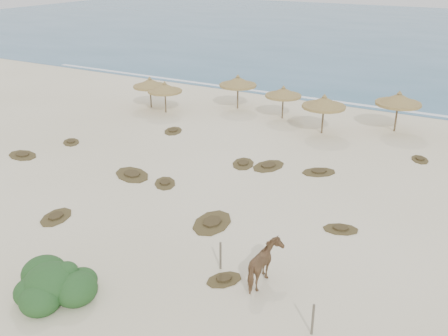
{
  "coord_description": "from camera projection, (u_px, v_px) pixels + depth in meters",
  "views": [
    {
      "loc": [
        11.96,
        -17.52,
        12.28
      ],
      "look_at": [
        -0.66,
        5.0,
        1.27
      ],
      "focal_mm": 40.0,
      "sensor_mm": 36.0,
      "label": 1
    }
  ],
  "objects": [
    {
      "name": "ocean",
      "position": [
        429.0,
        34.0,
        84.42
      ],
      "size": [
        200.0,
        100.0,
        0.01
      ],
      "primitive_type": "cube",
      "color": "#275A76",
      "rests_on": "ground"
    },
    {
      "name": "scrub_2",
      "position": [
        165.0,
        183.0,
        29.1
      ],
      "size": [
        2.1,
        2.23,
        0.16
      ],
      "rotation": [
        0.0,
        0.0,
        2.21
      ],
      "color": "brown",
      "rests_on": "ground"
    },
    {
      "name": "fence_post_near",
      "position": [
        221.0,
        256.0,
        20.99
      ],
      "size": [
        0.11,
        0.11,
        1.29
      ],
      "primitive_type": "cylinder",
      "rotation": [
        0.0,
        0.0,
        -0.12
      ],
      "color": "brown",
      "rests_on": "ground"
    },
    {
      "name": "horse",
      "position": [
        264.0,
        265.0,
        19.89
      ],
      "size": [
        1.12,
        2.2,
        1.8
      ],
      "primitive_type": "imported",
      "rotation": [
        0.0,
        0.0,
        3.21
      ],
      "color": "brown",
      "rests_on": "ground"
    },
    {
      "name": "palapa_3",
      "position": [
        283.0,
        93.0,
        40.05
      ],
      "size": [
        3.53,
        3.53,
        2.74
      ],
      "rotation": [
        0.0,
        0.0,
        0.24
      ],
      "color": "brown",
      "rests_on": "ground"
    },
    {
      "name": "scrub_11",
      "position": [
        56.0,
        217.0,
        25.33
      ],
      "size": [
        1.83,
        2.34,
        0.16
      ],
      "rotation": [
        0.0,
        0.0,
        1.83
      ],
      "color": "brown",
      "rests_on": "ground"
    },
    {
      "name": "palapa_1",
      "position": [
        165.0,
        88.0,
        41.56
      ],
      "size": [
        2.95,
        2.95,
        2.7
      ],
      "rotation": [
        0.0,
        0.0,
        0.02
      ],
      "color": "brown",
      "rests_on": "ground"
    },
    {
      "name": "scrub_0",
      "position": [
        23.0,
        155.0,
        33.18
      ],
      "size": [
        2.58,
        1.93,
        0.16
      ],
      "rotation": [
        0.0,
        0.0,
        2.95
      ],
      "color": "brown",
      "rests_on": "ground"
    },
    {
      "name": "scrub_12",
      "position": [
        224.0,
        279.0,
        20.44
      ],
      "size": [
        1.7,
        1.85,
        0.16
      ],
      "rotation": [
        0.0,
        0.0,
        0.98
      ],
      "color": "brown",
      "rests_on": "ground"
    },
    {
      "name": "palapa_2",
      "position": [
        238.0,
        82.0,
        42.6
      ],
      "size": [
        3.86,
        3.86,
        3.0
      ],
      "rotation": [
        0.0,
        0.0,
        -0.24
      ],
      "color": "brown",
      "rests_on": "ground"
    },
    {
      "name": "bush",
      "position": [
        53.0,
        285.0,
        19.35
      ],
      "size": [
        3.54,
        3.12,
        1.59
      ],
      "rotation": [
        0.0,
        0.0,
        0.12
      ],
      "color": "#2C5725",
      "rests_on": "ground"
    },
    {
      "name": "scrub_6",
      "position": [
        173.0,
        131.0,
        37.78
      ],
      "size": [
        1.99,
        2.36,
        0.16
      ],
      "rotation": [
        0.0,
        0.0,
        1.97
      ],
      "color": "brown",
      "rests_on": "ground"
    },
    {
      "name": "palapa_4",
      "position": [
        324.0,
        103.0,
        36.53
      ],
      "size": [
        3.97,
        3.97,
        3.01
      ],
      "rotation": [
        0.0,
        0.0,
        -0.28
      ],
      "color": "brown",
      "rests_on": "ground"
    },
    {
      "name": "scrub_9",
      "position": [
        212.0,
        222.0,
        24.8
      ],
      "size": [
        2.09,
        2.91,
        0.16
      ],
      "rotation": [
        0.0,
        0.0,
        1.7
      ],
      "color": "brown",
      "rests_on": "ground"
    },
    {
      "name": "fence_post_far",
      "position": [
        313.0,
        319.0,
        17.33
      ],
      "size": [
        0.12,
        0.12,
        1.26
      ],
      "primitive_type": "cylinder",
      "rotation": [
        0.0,
        0.0,
        -0.32
      ],
      "color": "brown",
      "rests_on": "ground"
    },
    {
      "name": "foam_line",
      "position": [
        344.0,
        103.0,
        45.11
      ],
      "size": [
        70.0,
        0.6,
        0.01
      ],
      "primitive_type": "cube",
      "color": "white",
      "rests_on": "ground"
    },
    {
      "name": "palapa_0",
      "position": [
        150.0,
        84.0,
        42.98
      ],
      "size": [
        3.06,
        3.06,
        2.73
      ],
      "rotation": [
        0.0,
        0.0,
        -0.05
      ],
      "color": "brown",
      "rests_on": "ground"
    },
    {
      "name": "scrub_10",
      "position": [
        420.0,
        159.0,
        32.49
      ],
      "size": [
        1.57,
        1.86,
        0.16
      ],
      "rotation": [
        0.0,
        0.0,
        1.97
      ],
      "color": "brown",
      "rests_on": "ground"
    },
    {
      "name": "scrub_1",
      "position": [
        132.0,
        174.0,
        30.23
      ],
      "size": [
        3.2,
        2.74,
        0.16
      ],
      "rotation": [
        0.0,
        0.0,
        2.71
      ],
      "color": "brown",
      "rests_on": "ground"
    },
    {
      "name": "ground",
      "position": [
        186.0,
        230.0,
        24.25
      ],
      "size": [
        160.0,
        160.0,
        0.0
      ],
      "primitive_type": "plane",
      "color": "#F0E2C5",
      "rests_on": "ground"
    },
    {
      "name": "scrub_3",
      "position": [
        268.0,
        166.0,
        31.48
      ],
      "size": [
        2.18,
        2.76,
        0.16
      ],
      "rotation": [
        0.0,
        0.0,
        1.29
      ],
      "color": "brown",
      "rests_on": "ground"
    },
    {
      "name": "scrub_4",
      "position": [
        341.0,
        229.0,
        24.22
      ],
      "size": [
        2.01,
        1.67,
        0.16
      ],
      "rotation": [
        0.0,
        0.0,
        0.37
      ],
      "color": "brown",
      "rests_on": "ground"
    },
    {
      "name": "scrub_13",
      "position": [
        243.0,
        164.0,
        31.83
      ],
      "size": [
        1.99,
        2.43,
        0.16
      ],
      "rotation": [
        0.0,
        0.0,
        1.92
      ],
      "color": "brown",
      "rests_on": "ground"
    },
    {
      "name": "palapa_5",
      "position": [
        399.0,
        100.0,
        36.91
      ],
      "size": [
        4.16,
        4.16,
        3.14
      ],
      "rotation": [
        0.0,
        0.0,
        0.28
      ],
      "color": "brown",
      "rests_on": "ground"
    },
    {
      "name": "scrub_7",
      "position": [
        319.0,
        172.0,
        30.6
      ],
      "size": [
        2.51,
        2.44,
        0.16
      ],
      "rotation": [
        0.0,
        0.0,
        0.71
      ],
      "color": "brown",
      "rests_on": "ground"
    },
    {
      "name": "scrub_8",
      "position": [
        71.0,
        142.0,
        35.51
      ],
      "size": [
        2.03,
        1.97,
        0.16
      ],
      "rotation": [
        0.0,
        0.0,
        2.43
      ],
      "color": "brown",
      "rests_on": "ground"
    }
  ]
}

